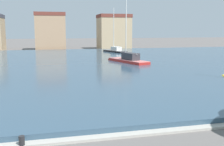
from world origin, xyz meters
name	(u,v)px	position (x,y,z in m)	size (l,w,h in m)	color
harbor_water	(59,64)	(0.00, 34.73, 0.19)	(88.77, 50.55, 0.37)	#334C60
quay_edge_coping	(90,138)	(0.00, 9.20, 0.06)	(88.77, 0.50, 0.12)	#ADA89E
sailboat_red	(126,60)	(8.92, 33.57, 0.56)	(4.28, 8.31, 9.22)	red
sailboat_black	(114,51)	(11.39, 50.29, 0.52)	(3.85, 6.96, 8.94)	black
mooring_bollard	(22,142)	(-2.79, 9.05, 0.25)	(0.24, 0.24, 0.50)	#232326
townhouse_tall_gabled	(50,31)	(-0.51, 63.37, 4.32)	(6.86, 5.74, 8.61)	tan
townhouse_end_terrace	(114,32)	(14.54, 62.89, 4.18)	(7.47, 6.56, 8.34)	tan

